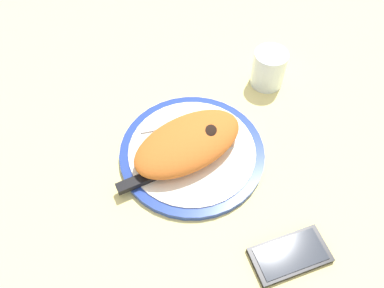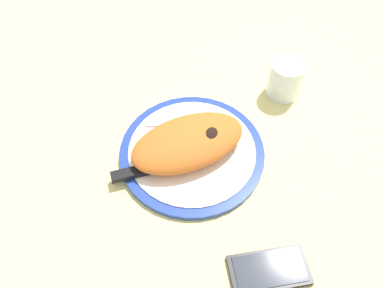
# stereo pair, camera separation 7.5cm
# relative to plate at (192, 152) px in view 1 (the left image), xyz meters

# --- Properties ---
(ground_plane) EXTENTS (1.50, 1.50, 0.03)m
(ground_plane) POSITION_rel_plate_xyz_m (0.00, 0.00, -0.02)
(ground_plane) COLOR #E5D684
(plate) EXTENTS (0.28, 0.28, 0.02)m
(plate) POSITION_rel_plate_xyz_m (0.00, 0.00, 0.00)
(plate) COLOR #233D99
(plate) RESTS_ON ground_plane
(calzone) EXTENTS (0.25, 0.18, 0.05)m
(calzone) POSITION_rel_plate_xyz_m (0.01, 0.00, 0.04)
(calzone) COLOR #C16023
(calzone) RESTS_ON plate
(fork) EXTENTS (0.18, 0.03, 0.00)m
(fork) POSITION_rel_plate_xyz_m (0.01, -0.07, 0.01)
(fork) COLOR silver
(fork) RESTS_ON plate
(knife) EXTENTS (0.24, 0.05, 0.01)m
(knife) POSITION_rel_plate_xyz_m (0.07, 0.03, 0.01)
(knife) COLOR silver
(knife) RESTS_ON plate
(smartphone) EXTENTS (0.13, 0.07, 0.01)m
(smartphone) POSITION_rel_plate_xyz_m (-0.10, 0.24, -0.00)
(smartphone) COLOR black
(smartphone) RESTS_ON ground_plane
(water_glass) EXTENTS (0.07, 0.07, 0.08)m
(water_glass) POSITION_rel_plate_xyz_m (-0.22, -0.14, 0.03)
(water_glass) COLOR silver
(water_glass) RESTS_ON ground_plane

